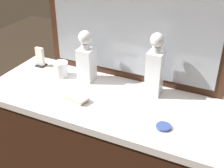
# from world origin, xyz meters

# --- Properties ---
(dresser) EXTENTS (1.26, 0.48, 0.83)m
(dresser) POSITION_xyz_m (0.00, 0.00, 0.42)
(dresser) COLOR #381E11
(dresser) RESTS_ON ground_plane
(dresser_mirror) EXTENTS (0.93, 0.03, 0.69)m
(dresser_mirror) POSITION_xyz_m (0.00, 0.22, 1.17)
(dresser_mirror) COLOR #381E11
(dresser_mirror) RESTS_ON dresser
(crystal_decanter_rear) EXTENTS (0.08, 0.08, 0.27)m
(crystal_decanter_rear) POSITION_xyz_m (-0.20, 0.11, 0.94)
(crystal_decanter_rear) COLOR white
(crystal_decanter_rear) RESTS_ON dresser
(crystal_decanter_far_left) EXTENTS (0.07, 0.07, 0.31)m
(crystal_decanter_far_left) POSITION_xyz_m (0.16, 0.13, 0.95)
(crystal_decanter_far_left) COLOR white
(crystal_decanter_far_left) RESTS_ON dresser
(crystal_tumbler_right) EXTENTS (0.07, 0.07, 0.08)m
(crystal_tumbler_right) POSITION_xyz_m (-0.34, 0.09, 0.87)
(crystal_tumbler_right) COLOR white
(crystal_tumbler_right) RESTS_ON dresser
(silver_brush_far_left) EXTENTS (0.15, 0.09, 0.02)m
(silver_brush_far_left) POSITION_xyz_m (-0.15, -0.08, 0.84)
(silver_brush_far_left) COLOR #B7A88C
(silver_brush_far_left) RESTS_ON dresser
(porcelain_dish) EXTENTS (0.06, 0.06, 0.01)m
(porcelain_dish) POSITION_xyz_m (0.28, -0.11, 0.83)
(porcelain_dish) COLOR #33478C
(porcelain_dish) RESTS_ON dresser
(napkin_holder) EXTENTS (0.05, 0.05, 0.11)m
(napkin_holder) POSITION_xyz_m (-0.51, 0.14, 0.88)
(napkin_holder) COLOR black
(napkin_holder) RESTS_ON dresser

